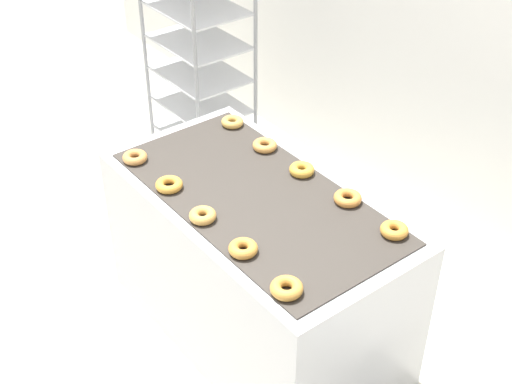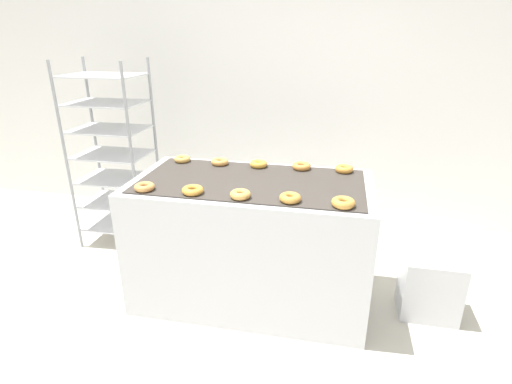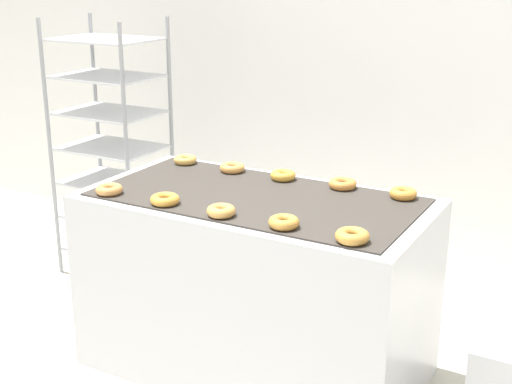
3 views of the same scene
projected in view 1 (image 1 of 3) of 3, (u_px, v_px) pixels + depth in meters
The scene contains 13 objects.
wall_back at pixel (475, 18), 3.76m from camera, with size 8.00×0.05×2.80m.
fryer_machine at pixel (256, 267), 3.59m from camera, with size 1.58×0.83×0.89m.
baking_rack_cart at pixel (200, 74), 4.54m from camera, with size 0.62×0.46×1.60m.
donut_near_leftmost at pixel (135, 157), 3.57m from camera, with size 0.12×0.12×0.04m, color #C38645.
donut_near_left at pixel (169, 185), 3.37m from camera, with size 0.13×0.13×0.04m, color gold.
donut_near_center at pixel (203, 216), 3.17m from camera, with size 0.12×0.12×0.04m, color gold.
donut_near_right at pixel (243, 248), 2.99m from camera, with size 0.13×0.13×0.04m, color #C58838.
donut_near_rightmost at pixel (287, 288), 2.79m from camera, with size 0.13×0.13×0.05m, color #C48939.
donut_far_leftmost at pixel (232, 122), 3.85m from camera, with size 0.12×0.12×0.04m, color gold.
donut_far_left at pixel (265, 145), 3.66m from camera, with size 0.13×0.13×0.04m, color #D08F46.
donut_far_center at pixel (302, 170), 3.47m from camera, with size 0.12×0.12×0.04m, color gold.
donut_far_right at pixel (348, 198), 3.28m from camera, with size 0.13×0.13×0.04m, color #CC833A.
donut_far_rightmost at pixel (394, 230), 3.09m from camera, with size 0.12×0.12×0.04m, color gold.
Camera 1 is at (2.14, -0.98, 2.84)m, focal length 50.00 mm.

